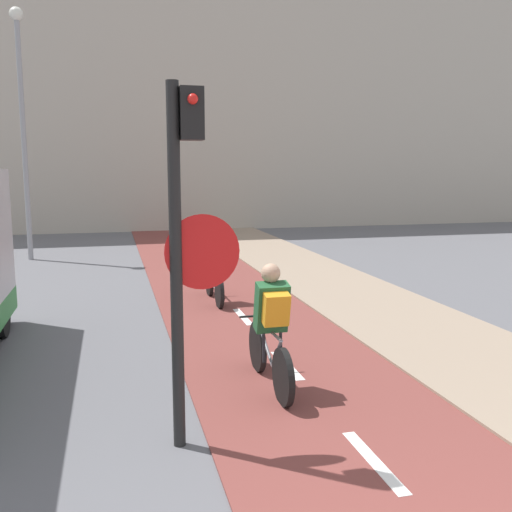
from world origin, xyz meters
TOP-DOWN VIEW (x-y plane):
  - building_row_background at (0.00, 24.74)m, footprint 60.00×5.20m
  - traffic_light_pole at (-1.49, 3.75)m, footprint 0.67×0.25m
  - street_lamp_far at (-4.33, 15.66)m, footprint 0.36×0.36m
  - cyclist_near at (-0.40, 4.84)m, footprint 0.46×1.71m
  - cyclist_far at (-0.26, 9.26)m, footprint 0.46×1.69m

SIDE VIEW (x-z plane):
  - cyclist_far at x=-0.26m, z-range -0.07..1.39m
  - cyclist_near at x=-0.40m, z-range -0.03..1.43m
  - traffic_light_pole at x=-1.49m, z-range 0.38..3.62m
  - street_lamp_far at x=-4.33m, z-range 0.75..7.48m
  - building_row_background at x=0.00m, z-range 0.01..12.07m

